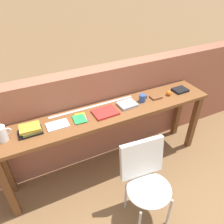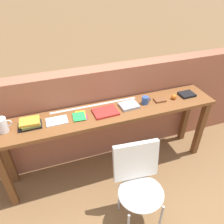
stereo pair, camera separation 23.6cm
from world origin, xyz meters
The scene contains 15 objects.
ground_plane centered at (0.00, 0.00, 0.00)m, with size 40.00×40.00×0.00m, color brown.
brick_wall_back centered at (0.00, 0.64, 0.62)m, with size 6.00×0.20×1.25m, color #9E5B42.
sideboard centered at (0.00, 0.30, 0.74)m, with size 2.50×0.44×0.88m.
chair_white_moulded centered at (0.04, -0.42, 0.53)m, with size 0.48×0.49×0.89m.
pitcher_white centered at (-1.09, 0.32, 0.96)m, with size 0.14×0.10×0.18m.
book_stack_leftmost centered at (-0.84, 0.31, 0.92)m, with size 0.23×0.16×0.07m.
magazine_cycling centered at (-0.59, 0.31, 0.89)m, with size 0.22×0.14×0.01m, color white.
pamphlet_pile_colourful centered at (-0.34, 0.32, 0.89)m, with size 0.16×0.19×0.01m.
book_open_centre centered at (-0.06, 0.29, 0.89)m, with size 0.26×0.20×0.02m, color red.
book_grey_hardcover centered at (0.23, 0.31, 0.90)m, with size 0.21×0.17×0.03m, color #9E9EA3.
mug centered at (0.43, 0.31, 0.92)m, with size 0.11×0.08×0.09m.
leather_journal_brown centered at (0.62, 0.31, 0.89)m, with size 0.13×0.10×0.02m, color brown.
sports_ball_small centered at (0.80, 0.29, 0.91)m, with size 0.06×0.06×0.06m, color orange.
book_repair_rightmost centered at (1.00, 0.31, 0.89)m, with size 0.18×0.14×0.03m, color black.
ruler_metal_back_edge centered at (-0.14, 0.47, 0.88)m, with size 1.01×0.03×0.00m, color silver.
Camera 2 is at (-0.64, -1.58, 2.26)m, focal length 35.00 mm.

